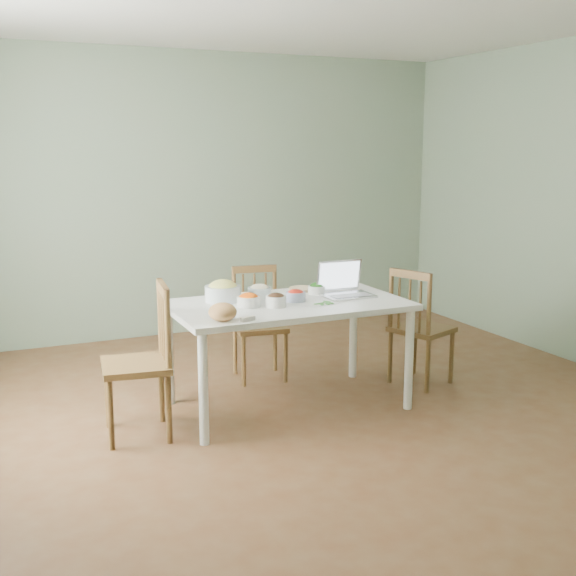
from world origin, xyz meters
name	(u,v)px	position (x,y,z in m)	size (l,w,h in m)	color
floor	(322,411)	(0.00, 0.00, 0.00)	(5.00, 5.00, 0.00)	#532E18
ceiling	(326,2)	(0.00, 0.00, 2.70)	(5.00, 5.00, 0.00)	white
wall_back	(206,195)	(0.00, 2.50, 1.35)	(5.00, 0.00, 2.70)	gray
dining_table	(288,355)	(-0.17, 0.20, 0.38)	(1.61, 0.91, 0.76)	white
chair_far	(260,324)	(-0.12, 0.86, 0.44)	(0.39, 0.37, 0.88)	brown
chair_left	(136,362)	(-1.26, 0.11, 0.49)	(0.43, 0.41, 0.98)	brown
chair_right	(422,326)	(0.98, 0.24, 0.45)	(0.40, 0.38, 0.91)	brown
bread_boule	(223,312)	(-0.76, -0.13, 0.81)	(0.18, 0.18, 0.11)	tan
butter_stick	(248,319)	(-0.62, -0.20, 0.77)	(0.10, 0.03, 0.03)	white
bowl_squash	(223,291)	(-0.57, 0.42, 0.83)	(0.25, 0.25, 0.15)	#DCD466
bowl_carrot	(249,300)	(-0.47, 0.19, 0.80)	(0.16, 0.16, 0.09)	#FF670A
bowl_onion	(260,291)	(-0.29, 0.44, 0.80)	(0.17, 0.17, 0.09)	beige
bowl_mushroom	(276,300)	(-0.30, 0.10, 0.80)	(0.14, 0.14, 0.09)	black
bowl_redpep	(296,295)	(-0.11, 0.21, 0.80)	(0.14, 0.14, 0.08)	red
bowl_broccoli	(317,288)	(0.14, 0.37, 0.80)	(0.13, 0.13, 0.08)	#285718
flatbread	(303,289)	(0.10, 0.54, 0.77)	(0.21, 0.21, 0.02)	beige
basil_bunch	(323,302)	(0.03, 0.05, 0.77)	(0.17, 0.17, 0.02)	#2F6D24
laptop	(348,280)	(0.30, 0.19, 0.88)	(0.35, 0.29, 0.25)	silver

